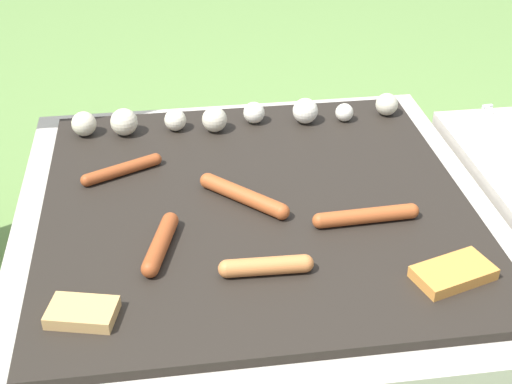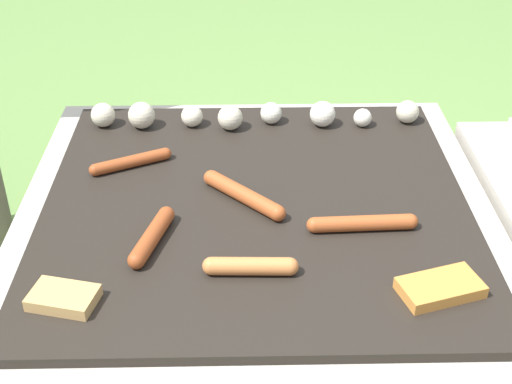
% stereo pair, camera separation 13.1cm
% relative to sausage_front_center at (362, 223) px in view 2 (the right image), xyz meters
% --- Properties ---
extents(ground_plane, '(14.00, 14.00, 0.00)m').
position_rel_sausage_front_center_xyz_m(ground_plane, '(-0.18, 0.09, -0.38)').
color(ground_plane, '#608442').
extents(grill, '(0.89, 0.89, 0.36)m').
position_rel_sausage_front_center_xyz_m(grill, '(-0.18, 0.09, -0.20)').
color(grill, '#B2AA9E').
rests_on(grill, ground_plane).
extents(sausage_back_right, '(0.16, 0.09, 0.02)m').
position_rel_sausage_front_center_xyz_m(sausage_back_right, '(-0.43, 0.22, -0.00)').
color(sausage_back_right, '#93421E').
rests_on(sausage_back_right, grill).
extents(sausage_front_center, '(0.20, 0.03, 0.03)m').
position_rel_sausage_front_center_xyz_m(sausage_front_center, '(0.00, 0.00, 0.00)').
color(sausage_front_center, '#A34C23').
rests_on(sausage_front_center, grill).
extents(sausage_front_right, '(0.07, 0.16, 0.03)m').
position_rel_sausage_front_center_xyz_m(sausage_front_right, '(-0.36, -0.03, 0.00)').
color(sausage_front_right, '#93421E').
rests_on(sausage_front_right, grill).
extents(sausage_mid_left, '(0.15, 0.03, 0.03)m').
position_rel_sausage_front_center_xyz_m(sausage_mid_left, '(-0.20, -0.12, 0.00)').
color(sausage_mid_left, '#C6753D').
rests_on(sausage_mid_left, grill).
extents(sausage_front_left, '(0.15, 0.15, 0.03)m').
position_rel_sausage_front_center_xyz_m(sausage_front_left, '(-0.21, 0.09, 0.00)').
color(sausage_front_left, '#A34C23').
rests_on(sausage_front_left, grill).
extents(bread_slice_right, '(0.14, 0.10, 0.02)m').
position_rel_sausage_front_center_xyz_m(bread_slice_right, '(0.10, -0.17, -0.00)').
color(bread_slice_right, '#D18438').
rests_on(bread_slice_right, grill).
extents(bread_slice_center, '(0.11, 0.09, 0.02)m').
position_rel_sausage_front_center_xyz_m(bread_slice_center, '(-0.48, -0.18, -0.00)').
color(bread_slice_center, tan).
rests_on(bread_slice_center, grill).
extents(mushroom_row, '(0.72, 0.08, 0.06)m').
position_rel_sausage_front_center_xyz_m(mushroom_row, '(-0.21, 0.40, 0.01)').
color(mushroom_row, beige).
rests_on(mushroom_row, grill).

